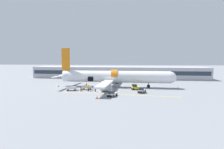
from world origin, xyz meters
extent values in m
plane|color=gray|center=(0.00, 0.00, 0.00)|extent=(500.00, 500.00, 0.00)
cube|color=yellow|center=(4.12, -4.23, 0.00)|extent=(29.42, 2.39, 0.01)
cube|color=#B2B2B7|center=(0.00, 34.73, 2.58)|extent=(77.63, 12.35, 5.17)
cube|color=#232D3D|center=(0.00, 28.50, 2.84)|extent=(76.07, 0.16, 1.65)
cylinder|color=white|center=(2.18, 7.17, 3.20)|extent=(32.72, 3.56, 3.56)
sphere|color=white|center=(18.54, 7.17, 3.20)|extent=(3.38, 3.38, 3.38)
cone|color=white|center=(-14.18, 7.17, 3.20)|extent=(4.10, 3.28, 3.28)
cylinder|color=orange|center=(2.18, 7.13, 3.52)|extent=(1.96, 3.57, 3.57)
cube|color=orange|center=(-13.51, 7.17, 8.50)|extent=(2.67, 0.28, 7.04)
cube|color=white|center=(-13.55, 2.71, 3.56)|extent=(1.05, 8.91, 0.20)
cube|color=white|center=(-13.55, 11.62, 3.56)|extent=(1.05, 8.91, 0.20)
cube|color=white|center=(0.87, -1.32, 2.22)|extent=(2.49, 15.91, 0.40)
cube|color=white|center=(0.87, 15.66, 2.22)|extent=(2.49, 15.91, 0.40)
cylinder|color=#B2B7BF|center=(1.07, -1.29, 1.10)|extent=(2.83, 1.95, 1.95)
cylinder|color=#B2B7BF|center=(1.07, 15.63, 1.10)|extent=(2.83, 1.95, 1.95)
cube|color=black|center=(-5.02, 5.41, 2.58)|extent=(1.70, 0.12, 1.40)
cylinder|color=#56565B|center=(12.32, 7.17, 1.40)|extent=(0.22, 0.22, 1.81)
sphere|color=black|center=(12.32, 7.17, 0.50)|extent=(0.99, 0.99, 0.99)
cylinder|color=#56565B|center=(-1.09, 4.69, 1.40)|extent=(0.22, 0.22, 1.81)
sphere|color=black|center=(-1.09, 4.69, 0.50)|extent=(0.99, 0.99, 0.99)
cylinder|color=#56565B|center=(-1.09, 9.65, 1.40)|extent=(0.22, 0.22, 1.81)
sphere|color=black|center=(-1.09, 9.65, 0.50)|extent=(0.99, 0.99, 0.99)
cube|color=silver|center=(10.15, -1.19, 0.51)|extent=(1.95, 3.04, 0.54)
cube|color=#232833|center=(10.03, -1.67, 1.10)|extent=(1.38, 1.50, 0.64)
cube|color=black|center=(9.79, -2.60, 0.40)|extent=(1.17, 0.40, 0.27)
sphere|color=black|center=(9.31, -1.97, 0.28)|extent=(0.56, 0.56, 0.56)
sphere|color=black|center=(10.52, -2.27, 0.28)|extent=(0.56, 0.56, 0.56)
sphere|color=black|center=(9.77, -0.12, 0.28)|extent=(0.56, 0.56, 0.56)
sphere|color=black|center=(10.98, -0.42, 0.28)|extent=(0.56, 0.56, 0.56)
cube|color=yellow|center=(8.62, 3.32, 0.53)|extent=(2.83, 2.23, 0.59)
cube|color=#232833|center=(8.20, 3.20, 1.17)|extent=(1.46, 1.60, 0.68)
cube|color=black|center=(7.38, 2.94, 0.42)|extent=(0.53, 1.39, 0.30)
sphere|color=black|center=(7.59, 3.79, 0.28)|extent=(0.56, 0.56, 0.56)
sphere|color=black|center=(8.03, 2.36, 0.28)|extent=(0.56, 0.56, 0.56)
sphere|color=black|center=(9.20, 4.28, 0.28)|extent=(0.56, 0.56, 0.56)
sphere|color=black|center=(9.64, 2.86, 0.28)|extent=(0.56, 0.56, 0.56)
cube|color=silver|center=(3.40, -6.70, 0.49)|extent=(2.11, 3.07, 0.51)
cube|color=#232833|center=(3.25, -7.17, 1.05)|extent=(1.45, 1.54, 0.61)
cube|color=black|center=(2.96, -8.09, 0.39)|extent=(1.17, 0.48, 0.25)
sphere|color=black|center=(2.52, -7.42, 0.28)|extent=(0.56, 0.56, 0.56)
sphere|color=black|center=(3.71, -7.80, 0.28)|extent=(0.56, 0.56, 0.56)
sphere|color=black|center=(3.09, -5.61, 0.28)|extent=(0.56, 0.56, 0.56)
sphere|color=black|center=(4.29, -5.99, 0.28)|extent=(0.56, 0.56, 0.56)
cube|color=#B7BABF|center=(-5.05, 1.07, 0.57)|extent=(2.83, 1.57, 0.05)
cube|color=#B7BABF|center=(-3.68, 1.03, 0.86)|extent=(0.11, 1.49, 0.54)
cube|color=#B7BABF|center=(-5.07, 0.36, 0.86)|extent=(2.73, 0.14, 0.54)
cube|color=#B7BABF|center=(-5.03, 1.79, 0.86)|extent=(2.73, 0.14, 0.54)
cube|color=#333338|center=(-3.20, 1.02, 0.33)|extent=(0.90, 0.11, 0.06)
sphere|color=black|center=(-4.09, 0.30, 0.20)|extent=(0.40, 0.40, 0.40)
sphere|color=black|center=(-4.05, 1.79, 0.20)|extent=(0.40, 0.40, 0.40)
sphere|color=black|center=(-6.04, 0.36, 0.20)|extent=(0.40, 0.40, 0.40)
sphere|color=black|center=(-6.00, 1.85, 0.20)|extent=(0.40, 0.40, 0.40)
cube|color=#4C1E1E|center=(-5.70, 1.33, 0.78)|extent=(0.48, 0.21, 0.38)
cube|color=olive|center=(-5.16, 1.16, 0.85)|extent=(0.46, 0.24, 0.51)
cube|color=silver|center=(-8.69, -0.81, 0.51)|extent=(2.99, 2.15, 0.05)
cube|color=silver|center=(-7.41, -0.48, 0.80)|extent=(0.43, 1.50, 0.53)
cube|color=silver|center=(-8.51, -1.52, 0.80)|extent=(2.58, 0.71, 0.53)
cube|color=silver|center=(-8.87, -0.09, 0.80)|extent=(2.58, 0.71, 0.53)
cube|color=#333338|center=(-6.94, -0.37, 0.29)|extent=(0.89, 0.30, 0.06)
sphere|color=black|center=(-7.58, -1.32, 0.20)|extent=(0.40, 0.40, 0.40)
sphere|color=black|center=(-7.96, 0.17, 0.20)|extent=(0.40, 0.40, 0.40)
sphere|color=black|center=(-9.41, -1.78, 0.20)|extent=(0.40, 0.40, 0.40)
sphere|color=black|center=(-9.79, -0.30, 0.20)|extent=(0.40, 0.40, 0.40)
cube|color=#1E2347|center=(-8.87, -1.02, 0.76)|extent=(0.43, 0.28, 0.45)
cube|color=#2D2D33|center=(-9.18, -1.23, 0.80)|extent=(0.55, 0.36, 0.53)
cylinder|color=#1E2338|center=(-1.84, -1.54, 0.39)|extent=(0.30, 0.30, 0.78)
cylinder|color=#CCE523|center=(-1.84, -1.54, 1.08)|extent=(0.39, 0.39, 0.61)
sphere|color=#9E7556|center=(-1.84, -1.54, 1.50)|extent=(0.21, 0.21, 0.21)
cylinder|color=#CCE523|center=(-2.05, -1.53, 1.02)|extent=(0.12, 0.12, 0.56)
cylinder|color=#CCE523|center=(-1.62, -1.56, 1.02)|extent=(0.12, 0.12, 0.56)
cylinder|color=#1E2338|center=(-5.82, 3.69, 0.39)|extent=(0.40, 0.40, 0.77)
cylinder|color=orange|center=(-5.82, 3.69, 1.08)|extent=(0.51, 0.51, 0.61)
sphere|color=tan|center=(-5.82, 3.69, 1.49)|extent=(0.21, 0.21, 0.21)
cylinder|color=orange|center=(-5.68, 3.86, 1.01)|extent=(0.16, 0.16, 0.56)
cylinder|color=orange|center=(-5.96, 3.53, 1.01)|extent=(0.16, 0.16, 0.56)
cylinder|color=#2D2D33|center=(-3.80, -1.08, 0.43)|extent=(0.42, 0.42, 0.85)
cylinder|color=orange|center=(-3.80, -1.08, 1.19)|extent=(0.54, 0.54, 0.67)
sphere|color=tan|center=(-3.80, -1.08, 1.64)|extent=(0.24, 0.24, 0.24)
cylinder|color=orange|center=(-3.59, -0.98, 1.11)|extent=(0.17, 0.17, 0.62)
cylinder|color=orange|center=(-4.02, -1.19, 1.11)|extent=(0.17, 0.17, 0.62)
cube|color=olive|center=(-5.77, -1.35, 0.36)|extent=(0.50, 0.35, 0.73)
cube|color=black|center=(-5.77, -1.35, 0.79)|extent=(0.29, 0.08, 0.12)
cube|color=black|center=(20.68, 6.91, 0.01)|extent=(0.47, 0.47, 0.03)
cone|color=orange|center=(20.68, 6.91, 0.29)|extent=(0.35, 0.35, 0.58)
cylinder|color=white|center=(20.68, 6.91, 0.32)|extent=(0.20, 0.20, 0.07)
cube|color=black|center=(0.49, -9.51, 0.01)|extent=(0.56, 0.56, 0.03)
cone|color=orange|center=(0.49, -9.51, 0.34)|extent=(0.42, 0.42, 0.68)
cylinder|color=white|center=(0.49, -9.51, 0.37)|extent=(0.24, 0.24, 0.08)
cube|color=black|center=(2.63, -0.58, 0.01)|extent=(0.49, 0.49, 0.03)
cone|color=orange|center=(2.63, -0.58, 0.38)|extent=(0.36, 0.36, 0.75)
cylinder|color=white|center=(2.63, -0.58, 0.41)|extent=(0.21, 0.21, 0.09)
cube|color=black|center=(-15.32, 5.42, 0.01)|extent=(0.45, 0.45, 0.03)
cone|color=orange|center=(-15.32, 5.42, 0.35)|extent=(0.33, 0.33, 0.69)
cylinder|color=white|center=(-15.32, 5.42, 0.38)|extent=(0.19, 0.19, 0.08)
camera|label=1|loc=(9.08, -45.51, 8.22)|focal=28.00mm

